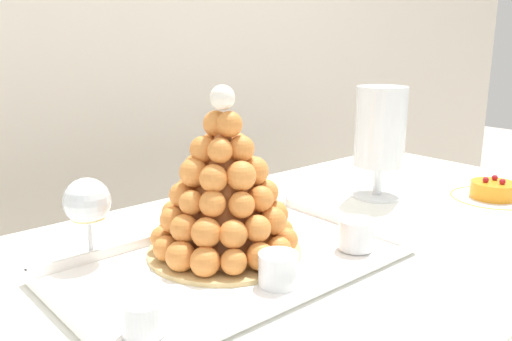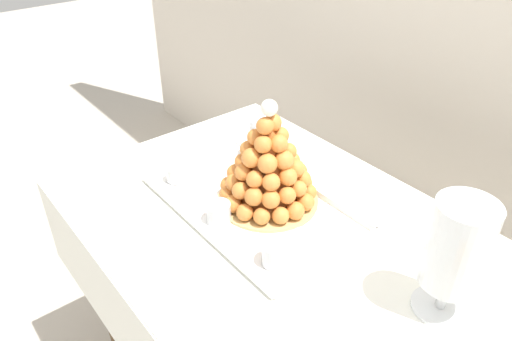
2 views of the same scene
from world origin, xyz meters
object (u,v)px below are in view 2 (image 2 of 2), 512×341
object	(u,v)px
wine_glass	(262,128)
macaron_goblet	(457,248)
dessert_cup_mid_left	(219,213)
croquembouche	(268,166)
serving_tray	(251,205)
dessert_cup_left	(176,174)
dessert_cup_centre	(276,254)

from	to	relation	value
wine_glass	macaron_goblet	bearing A→B (deg)	-7.22
dessert_cup_mid_left	croquembouche	bearing A→B (deg)	85.34
serving_tray	dessert_cup_left	xyz separation A→B (m)	(-0.22, -0.09, 0.02)
macaron_goblet	wine_glass	xyz separation A→B (m)	(-0.68, 0.09, -0.06)
dessert_cup_centre	wine_glass	size ratio (longest dim) A/B	0.42
dessert_cup_mid_left	macaron_goblet	world-z (taller)	macaron_goblet
croquembouche	dessert_cup_mid_left	size ratio (longest dim) A/B	4.75
dessert_cup_centre	macaron_goblet	xyz separation A→B (m)	(0.31, 0.18, 0.13)
serving_tray	croquembouche	world-z (taller)	croquembouche
croquembouche	serving_tray	bearing A→B (deg)	-109.87
croquembouche	dessert_cup_left	bearing A→B (deg)	-149.78
dessert_cup_left	dessert_cup_centre	bearing A→B (deg)	0.28
dessert_cup_left	wine_glass	distance (m)	0.29
macaron_goblet	wine_glass	size ratio (longest dim) A/B	1.76
dessert_cup_centre	dessert_cup_left	bearing A→B (deg)	-179.72
dessert_cup_centre	macaron_goblet	size ratio (longest dim) A/B	0.24
dessert_cup_centre	macaron_goblet	bearing A→B (deg)	30.73
croquembouche	macaron_goblet	distance (m)	0.50
croquembouche	dessert_cup_centre	xyz separation A→B (m)	(0.19, -0.14, -0.09)
dessert_cup_mid_left	macaron_goblet	xyz separation A→B (m)	(0.51, 0.20, 0.13)
dessert_cup_left	dessert_cup_mid_left	size ratio (longest dim) A/B	0.88
wine_glass	serving_tray	bearing A→B (deg)	-45.83
serving_tray	macaron_goblet	xyz separation A→B (m)	(0.51, 0.09, 0.16)
croquembouche	macaron_goblet	world-z (taller)	croquembouche
croquembouche	dessert_cup_centre	world-z (taller)	croquembouche
serving_tray	dessert_cup_left	bearing A→B (deg)	-156.84
dessert_cup_mid_left	macaron_goblet	bearing A→B (deg)	21.01
dessert_cup_left	dessert_cup_mid_left	bearing A→B (deg)	-2.90
macaron_goblet	dessert_cup_left	bearing A→B (deg)	-165.93
dessert_cup_left	dessert_cup_mid_left	world-z (taller)	dessert_cup_mid_left
dessert_cup_left	serving_tray	bearing A→B (deg)	23.16
dessert_cup_left	wine_glass	world-z (taller)	wine_glass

